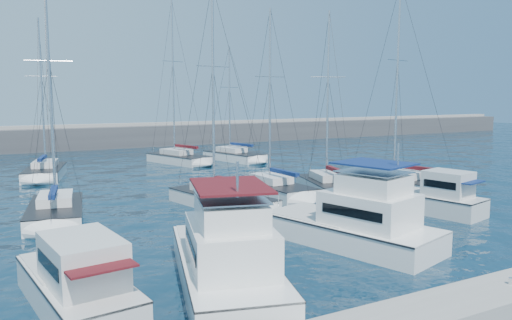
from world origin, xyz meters
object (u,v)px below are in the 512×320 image
sailboat_back_c (234,156)px  sailboat_mid_d (329,186)px  motor_yacht_port_outer (79,285)px  motor_yacht_stbd_inner (357,224)px  sailboat_mid_e (402,184)px  motor_yacht_port_inner (227,261)px  motor_yacht_stbd_outer (440,199)px  sailboat_mid_a (56,211)px  sailboat_back_b (179,158)px  sailboat_mid_b (221,200)px  sailboat_mid_c (275,189)px  sailboat_back_a (45,172)px

sailboat_back_c → sailboat_mid_d: bearing=-110.4°
motor_yacht_port_outer → motor_yacht_stbd_inner: (13.45, 1.46, 0.19)m
sailboat_mid_e → sailboat_mid_d: bearing=147.7°
motor_yacht_port_inner → sailboat_back_c: sailboat_back_c is taller
motor_yacht_stbd_outer → sailboat_mid_e: 7.83m
sailboat_back_c → motor_yacht_port_inner: bearing=-131.3°
motor_yacht_stbd_inner → sailboat_mid_a: size_ratio=0.63×
sailboat_back_b → sailboat_back_c: (6.40, -0.86, -0.05)m
motor_yacht_stbd_inner → sailboat_mid_b: size_ratio=0.64×
sailboat_mid_c → sailboat_back_b: (-0.16, 20.88, 0.04)m
sailboat_mid_b → sailboat_mid_e: 15.08m
sailboat_mid_d → motor_yacht_stbd_inner: bearing=-105.6°
sailboat_mid_c → sailboat_mid_e: bearing=-20.4°
sailboat_mid_e → sailboat_back_c: sailboat_mid_e is taller
motor_yacht_port_inner → sailboat_back_b: size_ratio=0.57×
motor_yacht_port_outer → motor_yacht_stbd_outer: same height
sailboat_back_b → sailboat_mid_e: bearing=-86.0°
motor_yacht_stbd_inner → sailboat_mid_b: sailboat_mid_b is taller
sailboat_mid_a → sailboat_mid_e: size_ratio=0.93×
motor_yacht_port_outer → motor_yacht_stbd_inner: bearing=-1.3°
motor_yacht_port_outer → motor_yacht_stbd_inner: motor_yacht_stbd_inner is taller
motor_yacht_stbd_outer → sailboat_mid_d: 9.20m
motor_yacht_stbd_inner → sailboat_back_a: 32.17m
motor_yacht_stbd_inner → sailboat_back_c: sailboat_back_c is taller
motor_yacht_port_inner → sailboat_back_a: bearing=111.5°
sailboat_mid_e → sailboat_back_c: bearing=86.5°
sailboat_mid_a → sailboat_mid_b: (10.26, -1.51, -0.01)m
motor_yacht_port_outer → sailboat_mid_a: sailboat_mid_a is taller
motor_yacht_stbd_inner → sailboat_mid_d: 13.82m
sailboat_back_a → sailboat_back_c: (20.60, 2.86, -0.02)m
motor_yacht_port_inner → sailboat_mid_a: (-4.54, 14.73, -0.60)m
sailboat_back_a → sailboat_back_c: sailboat_back_a is taller
sailboat_mid_e → sailboat_mid_b: bearing=162.4°
motor_yacht_port_inner → sailboat_back_a: (-3.51, 32.05, -0.60)m
sailboat_back_b → motor_yacht_stbd_outer: bearing=-96.9°
sailboat_back_b → sailboat_mid_a: bearing=-144.7°
motor_yacht_port_outer → motor_yacht_port_inner: 5.39m
sailboat_mid_a → sailboat_back_b: size_ratio=0.84×
sailboat_mid_a → sailboat_mid_e: (25.28, -2.82, 0.01)m
motor_yacht_port_outer → sailboat_back_a: sailboat_back_a is taller
motor_yacht_port_outer → sailboat_back_b: (16.04, 35.18, -0.38)m
motor_yacht_port_inner → sailboat_mid_e: size_ratio=0.63×
motor_yacht_port_inner → sailboat_back_b: bearing=88.6°
sailboat_mid_e → sailboat_back_b: size_ratio=0.91×
motor_yacht_stbd_outer → motor_yacht_stbd_inner: bearing=-175.8°
motor_yacht_port_outer → sailboat_back_b: bearing=58.0°
sailboat_mid_c → sailboat_back_c: bearing=69.1°
sailboat_back_c → sailboat_mid_e: bearing=-96.2°
motor_yacht_port_inner → sailboat_mid_e: 23.93m
motor_yacht_stbd_outer → sailboat_mid_b: bearing=130.8°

